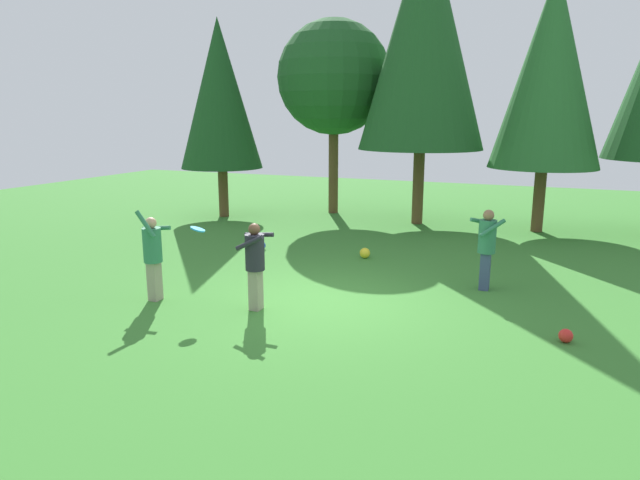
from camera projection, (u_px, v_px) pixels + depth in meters
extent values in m
plane|color=#387A2D|center=(320.00, 301.00, 10.39)|extent=(40.00, 40.00, 0.00)
cube|color=gray|center=(155.00, 281.00, 10.39)|extent=(0.19, 0.22, 0.74)
cylinder|color=#2D7551|center=(152.00, 245.00, 10.24)|extent=(0.34, 0.34, 0.64)
sphere|color=tan|center=(151.00, 223.00, 10.15)|extent=(0.21, 0.21, 0.21)
cylinder|color=#2D7551|center=(156.00, 228.00, 10.37)|extent=(0.55, 0.19, 0.12)
cylinder|color=#2D7551|center=(145.00, 224.00, 9.95)|extent=(0.38, 0.15, 0.50)
cube|color=gray|center=(256.00, 290.00, 9.88)|extent=(0.19, 0.22, 0.73)
cylinder|color=#23232D|center=(255.00, 252.00, 9.73)|extent=(0.34, 0.34, 0.64)
sphere|color=brown|center=(254.00, 229.00, 9.64)|extent=(0.21, 0.21, 0.21)
cylinder|color=#23232D|center=(250.00, 243.00, 9.50)|extent=(0.52, 0.12, 0.31)
cylinder|color=#23232D|center=(259.00, 235.00, 9.86)|extent=(0.55, 0.12, 0.11)
cube|color=#38476B|center=(485.00, 271.00, 11.02)|extent=(0.19, 0.22, 0.75)
cylinder|color=#2D7551|center=(487.00, 236.00, 10.87)|extent=(0.34, 0.34, 0.65)
sphere|color=#8C6647|center=(489.00, 215.00, 10.77)|extent=(0.21, 0.21, 0.21)
cylinder|color=#2D7551|center=(493.00, 228.00, 10.63)|extent=(0.48, 0.33, 0.36)
cylinder|color=#2D7551|center=(484.00, 222.00, 11.00)|extent=(0.52, 0.36, 0.20)
cylinder|color=#2393D1|center=(198.00, 229.00, 10.00)|extent=(0.36, 0.36, 0.11)
sphere|color=yellow|center=(365.00, 253.00, 13.51)|extent=(0.26, 0.26, 0.26)
sphere|color=red|center=(566.00, 336.00, 8.48)|extent=(0.21, 0.21, 0.21)
sphere|color=blue|center=(262.00, 246.00, 14.40)|extent=(0.20, 0.20, 0.20)
cylinder|color=brown|center=(333.00, 163.00, 19.54)|extent=(0.34, 0.34, 3.49)
sphere|color=#1E5123|center=(334.00, 77.00, 18.91)|extent=(3.84, 3.84, 3.84)
cylinder|color=brown|center=(223.00, 172.00, 18.88)|extent=(0.33, 0.33, 3.02)
cone|color=#19471E|center=(220.00, 94.00, 18.32)|extent=(2.71, 2.71, 4.83)
cylinder|color=brown|center=(419.00, 156.00, 17.48)|extent=(0.35, 0.35, 4.28)
cone|color=#1E5123|center=(424.00, 34.00, 16.69)|extent=(3.85, 3.85, 6.85)
cylinder|color=brown|center=(541.00, 174.00, 16.32)|extent=(0.34, 0.34, 3.44)
cone|color=#28662D|center=(550.00, 70.00, 15.68)|extent=(3.10, 3.10, 5.51)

